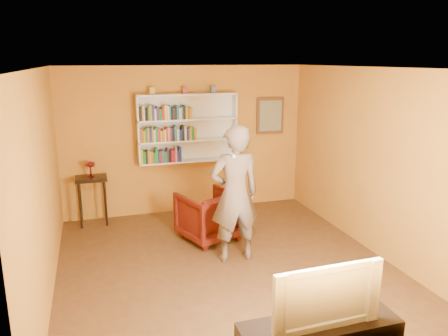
{
  "coord_description": "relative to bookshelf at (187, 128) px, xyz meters",
  "views": [
    {
      "loc": [
        -1.66,
        -5.29,
        2.81
      ],
      "look_at": [
        0.2,
        0.75,
        1.23
      ],
      "focal_mm": 35.0,
      "sensor_mm": 36.0,
      "label": 1
    }
  ],
  "objects": [
    {
      "name": "books_row_lower",
      "position": [
        -0.51,
        -0.11,
        -0.46
      ],
      "size": [
        0.71,
        0.19,
        0.27
      ],
      "color": "gold",
      "rests_on": "bookshelf"
    },
    {
      "name": "books_row_upper",
      "position": [
        -0.41,
        -0.11,
        0.3
      ],
      "size": [
        0.92,
        0.19,
        0.27
      ],
      "color": "black",
      "rests_on": "bookshelf"
    },
    {
      "name": "game_remote",
      "position": [
        0.04,
        -2.53,
        0.02
      ],
      "size": [
        0.04,
        0.15,
        0.04
      ],
      "primitive_type": "cube",
      "color": "white",
      "rests_on": "person"
    },
    {
      "name": "bookshelf",
      "position": [
        0.0,
        0.0,
        0.0
      ],
      "size": [
        1.8,
        0.29,
        1.23
      ],
      "color": "white",
      "rests_on": "room_shell"
    },
    {
      "name": "console_table",
      "position": [
        -1.72,
        -0.16,
        -0.89
      ],
      "size": [
        0.52,
        0.4,
        0.85
      ],
      "color": "black",
      "rests_on": "ground"
    },
    {
      "name": "armchair",
      "position": [
        0.04,
        -1.37,
        -1.2
      ],
      "size": [
        1.07,
        1.09,
        0.78
      ],
      "primitive_type": "imported",
      "rotation": [
        0.0,
        0.0,
        3.48
      ],
      "color": "#440804",
      "rests_on": "ground"
    },
    {
      "name": "ornament_left",
      "position": [
        -0.61,
        -0.06,
        0.68
      ],
      "size": [
        0.09,
        0.09,
        0.12
      ],
      "primitive_type": "cube",
      "color": "#AE9431",
      "rests_on": "bookshelf"
    },
    {
      "name": "books_row_middle",
      "position": [
        -0.37,
        -0.11,
        -0.08
      ],
      "size": [
        0.99,
        0.19,
        0.27
      ],
      "color": "#9B561C",
      "rests_on": "bookshelf"
    },
    {
      "name": "person",
      "position": [
        0.19,
        -2.2,
        -0.62
      ],
      "size": [
        0.72,
        0.48,
        1.96
      ],
      "primitive_type": "imported",
      "rotation": [
        0.0,
        0.0,
        3.16
      ],
      "color": "brown",
      "rests_on": "ground"
    },
    {
      "name": "framed_painting",
      "position": [
        1.65,
        0.05,
        0.16
      ],
      "size": [
        0.55,
        0.05,
        0.7
      ],
      "color": "#5B341A",
      "rests_on": "room_shell"
    },
    {
      "name": "room_shell",
      "position": [
        0.0,
        -2.41,
        -0.58
      ],
      "size": [
        5.3,
        5.8,
        2.88
      ],
      "color": "#4C3018",
      "rests_on": "ground"
    },
    {
      "name": "television",
      "position": [
        0.17,
        -4.66,
        -0.77
      ],
      "size": [
        1.03,
        0.16,
        0.59
      ],
      "primitive_type": "imported",
      "rotation": [
        0.0,
        0.0,
        0.03
      ],
      "color": "black",
      "rests_on": "tv_cabinet"
    },
    {
      "name": "ruby_lustre",
      "position": [
        -1.72,
        -0.16,
        -0.55
      ],
      "size": [
        0.17,
        0.17,
        0.27
      ],
      "color": "maroon",
      "rests_on": "console_table"
    },
    {
      "name": "ornament_right",
      "position": [
        0.48,
        -0.06,
        0.68
      ],
      "size": [
        0.09,
        0.09,
        0.12
      ],
      "primitive_type": "cube",
      "color": "slate",
      "rests_on": "bookshelf"
    },
    {
      "name": "ornament_centre",
      "position": [
        -0.04,
        -0.06,
        0.67
      ],
      "size": [
        0.08,
        0.08,
        0.11
      ],
      "primitive_type": "cube",
      "color": "#A6373E",
      "rests_on": "bookshelf"
    }
  ]
}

